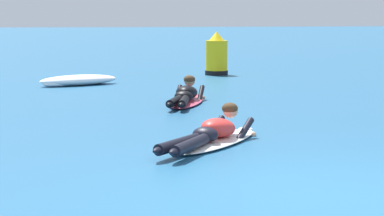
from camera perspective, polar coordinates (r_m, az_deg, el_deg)
ground_plane at (r=17.24m, az=-0.16°, el=1.34°), size 120.00×120.00×0.00m
surfer_near at (r=10.22m, az=1.53°, el=-1.92°), size 1.83×2.47×0.53m
surfer_far at (r=14.62m, az=-0.46°, el=0.83°), size 1.14×2.53×0.54m
whitewater_mid_left at (r=18.40m, az=-8.19°, el=1.99°), size 1.99×1.34×0.24m
channel_marker_buoy at (r=21.06m, az=1.78°, el=3.68°), size 0.61×0.61×1.16m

